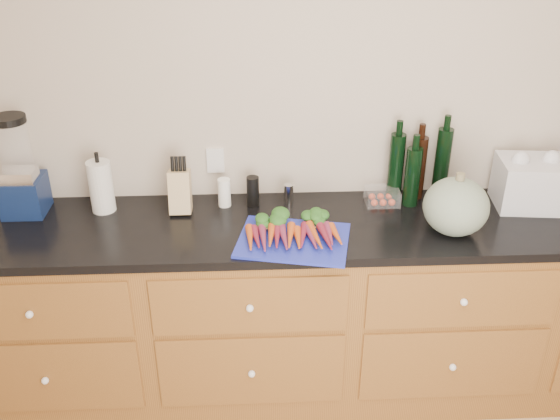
{
  "coord_description": "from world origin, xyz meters",
  "views": [
    {
      "loc": [
        -0.42,
        -1.1,
        2.3
      ],
      "look_at": [
        -0.31,
        1.2,
        1.06
      ],
      "focal_mm": 40.0,
      "sensor_mm": 36.0,
      "label": 1
    }
  ],
  "objects_px": {
    "blender_appliance": "(19,172)",
    "tomato_box": "(382,196)",
    "paper_towel": "(101,187)",
    "knife_block": "(180,192)",
    "carrots": "(293,231)",
    "squash": "(456,207)",
    "cutting_board": "(293,240)"
  },
  "relations": [
    {
      "from": "cutting_board",
      "to": "tomato_box",
      "type": "distance_m",
      "value": 0.55
    },
    {
      "from": "cutting_board",
      "to": "tomato_box",
      "type": "bearing_deg",
      "value": 36.99
    },
    {
      "from": "carrots",
      "to": "tomato_box",
      "type": "height_order",
      "value": "tomato_box"
    },
    {
      "from": "knife_block",
      "to": "squash",
      "type": "bearing_deg",
      "value": -12.02
    },
    {
      "from": "squash",
      "to": "paper_towel",
      "type": "bearing_deg",
      "value": 169.97
    },
    {
      "from": "blender_appliance",
      "to": "paper_towel",
      "type": "relative_size",
      "value": 1.91
    },
    {
      "from": "paper_towel",
      "to": "knife_block",
      "type": "xyz_separation_m",
      "value": [
        0.36,
        -0.02,
        -0.02
      ]
    },
    {
      "from": "cutting_board",
      "to": "squash",
      "type": "bearing_deg",
      "value": 3.87
    },
    {
      "from": "knife_block",
      "to": "blender_appliance",
      "type": "bearing_deg",
      "value": 178.58
    },
    {
      "from": "blender_appliance",
      "to": "squash",
      "type": "bearing_deg",
      "value": -8.14
    },
    {
      "from": "carrots",
      "to": "tomato_box",
      "type": "bearing_deg",
      "value": 34.31
    },
    {
      "from": "squash",
      "to": "knife_block",
      "type": "distance_m",
      "value": 1.22
    },
    {
      "from": "paper_towel",
      "to": "knife_block",
      "type": "relative_size",
      "value": 1.24
    },
    {
      "from": "squash",
      "to": "paper_towel",
      "type": "distance_m",
      "value": 1.57
    },
    {
      "from": "carrots",
      "to": "squash",
      "type": "distance_m",
      "value": 0.7
    },
    {
      "from": "blender_appliance",
      "to": "paper_towel",
      "type": "distance_m",
      "value": 0.36
    },
    {
      "from": "blender_appliance",
      "to": "tomato_box",
      "type": "height_order",
      "value": "blender_appliance"
    },
    {
      "from": "squash",
      "to": "tomato_box",
      "type": "xyz_separation_m",
      "value": [
        -0.25,
        0.28,
        -0.09
      ]
    },
    {
      "from": "paper_towel",
      "to": "carrots",
      "type": "bearing_deg",
      "value": -18.73
    },
    {
      "from": "cutting_board",
      "to": "carrots",
      "type": "distance_m",
      "value": 0.04
    },
    {
      "from": "cutting_board",
      "to": "blender_appliance",
      "type": "relative_size",
      "value": 0.99
    },
    {
      "from": "cutting_board",
      "to": "carrots",
      "type": "relative_size",
      "value": 1.14
    },
    {
      "from": "carrots",
      "to": "tomato_box",
      "type": "relative_size",
      "value": 2.61
    },
    {
      "from": "squash",
      "to": "knife_block",
      "type": "relative_size",
      "value": 1.43
    },
    {
      "from": "squash",
      "to": "tomato_box",
      "type": "distance_m",
      "value": 0.39
    },
    {
      "from": "carrots",
      "to": "squash",
      "type": "xyz_separation_m",
      "value": [
        0.69,
        0.02,
        0.09
      ]
    },
    {
      "from": "carrots",
      "to": "blender_appliance",
      "type": "distance_m",
      "value": 1.24
    },
    {
      "from": "cutting_board",
      "to": "knife_block",
      "type": "bearing_deg",
      "value": 148.85
    },
    {
      "from": "blender_appliance",
      "to": "tomato_box",
      "type": "relative_size",
      "value": 3.0
    },
    {
      "from": "tomato_box",
      "to": "paper_towel",
      "type": "bearing_deg",
      "value": -179.56
    },
    {
      "from": "squash",
      "to": "knife_block",
      "type": "bearing_deg",
      "value": 167.98
    },
    {
      "from": "blender_appliance",
      "to": "knife_block",
      "type": "bearing_deg",
      "value": -1.42
    }
  ]
}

